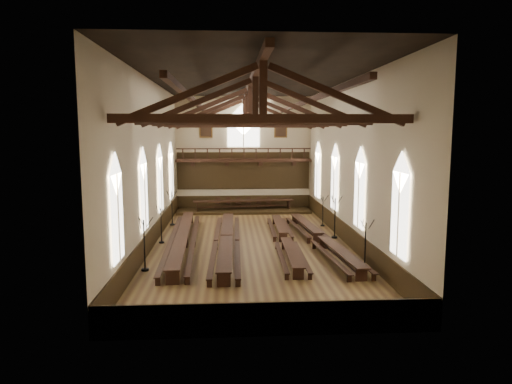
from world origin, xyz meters
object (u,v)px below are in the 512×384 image
(refectory_row_b, at_px, (227,239))
(candelabrum_right_mid, at_px, (335,225))
(refectory_row_a, at_px, (182,237))
(dais, at_px, (244,211))
(candelabrum_left_mid, at_px, (161,232))
(refectory_row_c, at_px, (285,238))
(candelabrum_right_far, at_px, (323,217))
(refectory_row_d, at_px, (320,237))
(high_table, at_px, (244,202))
(candelabrum_left_near, at_px, (145,254))
(candelabrum_left_far, at_px, (172,215))
(candelabrum_right_near, at_px, (365,253))

(refectory_row_b, bearing_deg, candelabrum_right_mid, 16.67)
(refectory_row_b, bearing_deg, refectory_row_a, 169.75)
(candelabrum_right_mid, bearing_deg, dais, 118.71)
(candelabrum_left_mid, height_order, candelabrum_right_mid, candelabrum_right_mid)
(refectory_row_c, distance_m, candelabrum_right_far, 6.61)
(refectory_row_c, bearing_deg, refectory_row_b, -174.98)
(refectory_row_b, xyz_separation_m, refectory_row_c, (3.54, 0.31, -0.08))
(refectory_row_d, xyz_separation_m, candelabrum_left_mid, (-9.77, 1.29, 0.19))
(refectory_row_a, xyz_separation_m, high_table, (4.11, 11.86, 0.31))
(refectory_row_c, xyz_separation_m, candelabrum_left_mid, (-7.60, 1.09, 0.23))
(candelabrum_left_mid, xyz_separation_m, candelabrum_right_mid, (11.10, 0.70, 0.14))
(dais, bearing_deg, candelabrum_right_far, -48.91)
(dais, bearing_deg, candelabrum_left_near, -108.24)
(refectory_row_c, xyz_separation_m, high_table, (-2.11, 12.04, 0.41))
(dais, distance_m, candelabrum_left_near, 17.56)
(refectory_row_b, bearing_deg, refectory_row_d, 1.20)
(candelabrum_left_near, height_order, candelabrum_right_mid, candelabrum_right_mid)
(refectory_row_a, xyz_separation_m, candelabrum_right_far, (9.72, 5.43, 0.12))
(high_table, distance_m, candelabrum_right_far, 8.54)
(candelabrum_left_near, distance_m, candelabrum_left_mid, 5.72)
(refectory_row_d, distance_m, candelabrum_left_far, 11.89)
(candelabrum_left_near, distance_m, candelabrum_right_near, 11.10)
(refectory_row_a, height_order, candelabrum_left_far, candelabrum_left_far)
(candelabrum_right_near, bearing_deg, candelabrum_left_mid, 151.78)
(high_table, distance_m, candelabrum_right_near, 17.81)
(dais, distance_m, candelabrum_left_far, 7.76)
(refectory_row_a, height_order, candelabrum_right_far, candelabrum_right_far)
(high_table, height_order, candelabrum_right_mid, candelabrum_right_mid)
(dais, bearing_deg, high_table, -93.58)
(dais, height_order, candelabrum_left_mid, candelabrum_left_mid)
(refectory_row_b, height_order, candelabrum_right_far, candelabrum_right_far)
(refectory_row_b, xyz_separation_m, candelabrum_left_near, (-4.06, -4.31, 0.27))
(refectory_row_b, relative_size, high_table, 1.68)
(refectory_row_a, height_order, refectory_row_c, refectory_row_a)
(refectory_row_a, distance_m, candelabrum_left_near, 5.00)
(refectory_row_b, xyz_separation_m, refectory_row_d, (5.70, 0.12, -0.04))
(refectory_row_c, xyz_separation_m, candelabrum_left_near, (-7.60, -4.62, 0.35))
(refectory_row_c, distance_m, candelabrum_left_near, 8.91)
(candelabrum_left_near, distance_m, candelabrum_right_far, 15.09)
(refectory_row_a, height_order, candelabrum_right_near, candelabrum_right_near)
(refectory_row_c, xyz_separation_m, refectory_row_d, (2.16, -0.19, 0.04))
(refectory_row_c, bearing_deg, refectory_row_a, 178.40)
(refectory_row_c, bearing_deg, candelabrum_right_near, -54.30)
(dais, xyz_separation_m, candelabrum_right_far, (5.61, -6.43, 0.60))
(candelabrum_left_near, height_order, candelabrum_left_far, candelabrum_left_near)
(refectory_row_d, bearing_deg, candelabrum_left_mid, 172.50)
(candelabrum_right_far, bearing_deg, candelabrum_right_mid, -90.00)
(refectory_row_a, xyz_separation_m, candelabrum_left_mid, (-1.38, 0.92, 0.13))
(dais, relative_size, candelabrum_left_far, 4.38)
(candelabrum_left_far, bearing_deg, refectory_row_d, -34.79)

